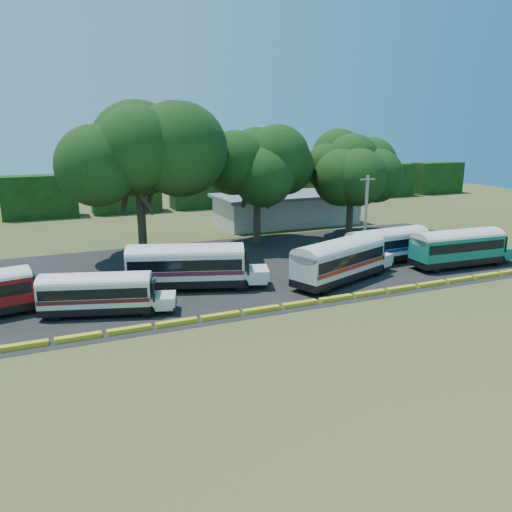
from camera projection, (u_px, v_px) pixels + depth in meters
name	position (u px, v px, depth m)	size (l,w,h in m)	color
ground	(247.00, 320.00, 33.01)	(160.00, 160.00, 0.00)	#334717
asphalt_strip	(206.00, 272.00, 44.08)	(64.00, 24.00, 0.02)	black
curb	(241.00, 313.00, 33.87)	(53.70, 0.45, 0.30)	yellow
terminal_building	(287.00, 209.00, 66.11)	(19.00, 9.00, 4.00)	beige
treeline_backdrop	(126.00, 193.00, 75.01)	(130.00, 4.00, 6.00)	black
bus_cream_west	(99.00, 291.00, 33.52)	(9.19, 4.67, 2.94)	black
bus_cream_east	(189.00, 264.00, 38.96)	(11.32, 6.00, 3.62)	black
bus_white_red	(341.00, 258.00, 40.57)	(11.28, 6.48, 3.63)	black
bus_white_blue	(389.00, 243.00, 46.81)	(10.10, 3.14, 3.27)	black
bus_teal	(459.00, 246.00, 45.26)	(10.67, 3.14, 3.47)	black
tree_west	(138.00, 149.00, 45.06)	(11.74, 11.74, 14.85)	#362A1B
tree_center	(257.00, 159.00, 52.89)	(8.89, 8.89, 12.52)	#362A1B
tree_east	(352.00, 162.00, 57.21)	(8.68, 8.68, 11.81)	#362A1B
utility_pole	(366.00, 215.00, 48.73)	(1.60, 0.30, 7.98)	gray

